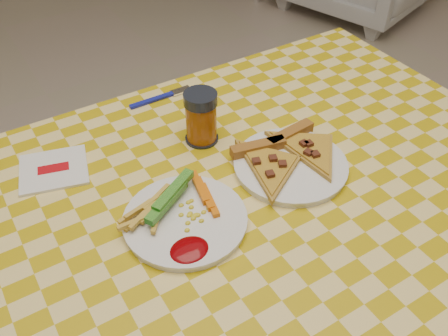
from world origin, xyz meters
The scene contains 8 objects.
table centered at (0.00, 0.00, 0.68)m, with size 1.28×0.88×0.76m.
plate_left centered at (-0.10, 0.00, 0.76)m, with size 0.21×0.21×0.01m, color white.
plate_right centered at (0.14, 0.02, 0.76)m, with size 0.22×0.22×0.01m, color white.
fries_veggies centered at (-0.11, 0.02, 0.78)m, with size 0.20×0.19×0.04m.
pizza_slices centered at (0.15, 0.04, 0.78)m, with size 0.27×0.24×0.02m.
drink_glass centered at (0.04, 0.20, 0.81)m, with size 0.07×0.07×0.11m.
napkin centered at (-0.26, 0.26, 0.76)m, with size 0.16×0.15×0.01m.
fork centered at (0.04, 0.38, 0.76)m, with size 0.16×0.02×0.01m.
Camera 1 is at (-0.35, -0.53, 1.41)m, focal length 40.00 mm.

